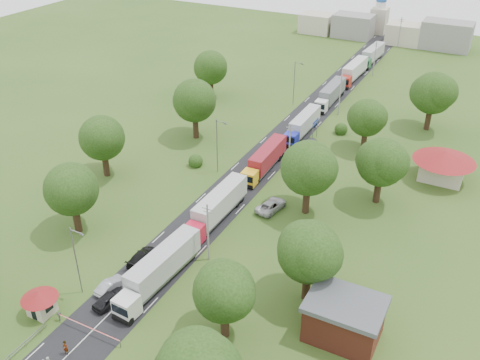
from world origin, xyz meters
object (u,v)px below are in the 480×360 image
Objects in this scene: guard_booth at (40,300)px; car_lane_front at (110,299)px; boom_barrier at (79,324)px; info_sign at (315,125)px; pedestrian_near at (65,348)px; car_lane_mid at (110,285)px; truck_0 at (159,269)px.

car_lane_front is (6.20, 5.00, -1.37)m from guard_booth.
info_sign is at bearing 83.76° from boom_barrier.
pedestrian_near is at bearing -71.94° from boom_barrier.
car_lane_mid is (-1.53, 2.00, -0.06)m from car_lane_front.
info_sign is 0.88× the size of car_lane_front.
pedestrian_near is (-5.42, -63.50, -2.06)m from info_sign.
car_lane_mid is at bearing 99.50° from boom_barrier.
truck_0 is 3.38× the size of car_lane_front.
truck_0 reaches higher than pedestrian_near.
info_sign is 0.93× the size of car_lane_mid.
car_lane_front is 1.05× the size of car_lane_mid.
car_lane_front is 2.52m from car_lane_mid.
car_lane_front reaches higher than boom_barrier.
info_sign reaches higher than boom_barrier.
truck_0 is at bearing -111.47° from car_lane_front.
truck_0 is 6.45m from car_lane_mid.
info_sign is at bearing -92.96° from car_lane_mid.
guard_booth is at bearing -130.99° from truck_0.
boom_barrier is 3.68m from pedestrian_near.
info_sign is 49.14m from truck_0.
boom_barrier is 1.98× the size of car_lane_front.
boom_barrier is 2.10× the size of guard_booth.
boom_barrier is 60.39m from info_sign.
boom_barrier is 11.63m from truck_0.
car_lane_front is at bearing 85.91° from boom_barrier.
pedestrian_near is at bearing 107.76° from car_lane_mid.
guard_booth is 7.91m from pedestrian_near.
car_lane_front is at bearing 38.89° from guard_booth.
car_lane_mid is at bearing 105.65° from pedestrian_near.
boom_barrier is at bearing -96.24° from info_sign.
guard_booth is at bearing -179.99° from boom_barrier.
guard_booth is at bearing -101.68° from info_sign.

